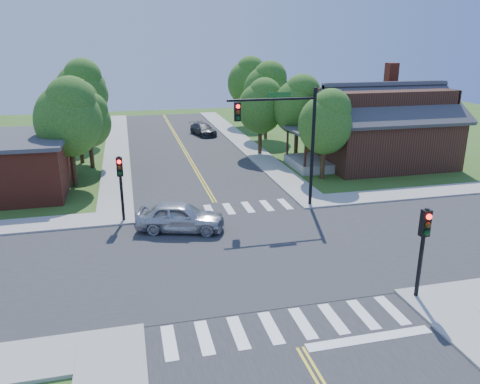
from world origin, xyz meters
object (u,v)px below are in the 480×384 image
object	(u,v)px
house_ne	(381,123)
car_silver	(180,217)
signal_mast_ne	(286,130)
signal_pole_se	(424,237)
car_dgrey	(203,130)
signal_pole_nw	(120,177)

from	to	relation	value
house_ne	car_silver	distance (m)	20.90
signal_mast_ne	car_silver	world-z (taller)	signal_mast_ne
signal_pole_se	car_dgrey	distance (m)	35.23
signal_pole_se	car_silver	world-z (taller)	signal_pole_se
signal_pole_nw	car_dgrey	bearing A→B (deg)	70.38
car_dgrey	signal_mast_ne	bearing A→B (deg)	-101.78
signal_pole_nw	house_ne	size ratio (longest dim) A/B	0.29
signal_mast_ne	car_silver	bearing A→B (deg)	-162.33
signal_mast_ne	car_dgrey	world-z (taller)	signal_mast_ne
signal_mast_ne	signal_pole_se	distance (m)	11.55
signal_mast_ne	signal_pole_nw	bearing A→B (deg)	-179.93
signal_pole_se	car_dgrey	bearing A→B (deg)	94.39
signal_mast_ne	house_ne	bearing A→B (deg)	37.68
signal_pole_se	signal_pole_nw	xyz separation A→B (m)	(-11.20, 11.20, 0.00)
signal_mast_ne	signal_pole_nw	xyz separation A→B (m)	(-9.51, -0.01, -2.19)
signal_pole_se	house_ne	size ratio (longest dim) A/B	0.29
car_silver	signal_pole_se	bearing A→B (deg)	-120.48
signal_pole_nw	signal_pole_se	bearing A→B (deg)	-45.00
house_ne	car_silver	bearing A→B (deg)	-148.84
signal_pole_se	house_ne	bearing A→B (deg)	64.42
signal_pole_se	signal_pole_nw	bearing A→B (deg)	135.00
signal_mast_ne	signal_pole_se	xyz separation A→B (m)	(1.69, -11.21, -2.19)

